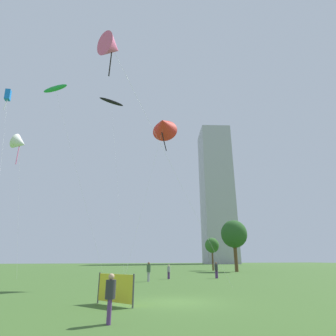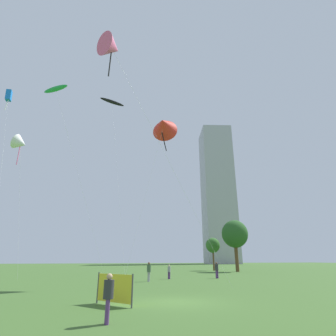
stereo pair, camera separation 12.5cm
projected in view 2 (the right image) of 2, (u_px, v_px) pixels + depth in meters
name	position (u px, v px, depth m)	size (l,w,h in m)	color
ground	(177.00, 302.00, 14.09)	(280.00, 280.00, 0.00)	#3D6028
person_standing_0	(169.00, 271.00, 30.82)	(0.35, 0.35, 1.56)	#593372
person_standing_2	(149.00, 270.00, 27.35)	(0.42, 0.42, 1.87)	gray
person_standing_3	(217.00, 269.00, 31.82)	(0.41, 0.41, 1.83)	#593372
person_standing_4	(108.00, 294.00, 9.65)	(0.37, 0.37, 1.67)	#593372
kite_flying_0	(111.00, 47.00, 21.84)	(12.26, 4.08, 19.74)	silver
kite_flying_1	(9.00, 96.00, 43.69)	(6.12, 10.88, 28.69)	silver
kite_flying_2	(112.00, 102.00, 54.74)	(5.80, 8.82, 33.66)	silver
kite_flying_3	(21.00, 143.00, 35.71)	(3.80, 2.35, 18.12)	silver
kite_flying_4	(164.00, 126.00, 29.05)	(5.80, 4.76, 17.50)	silver
kite_flying_5	(56.00, 89.00, 38.14)	(11.00, 8.58, 25.73)	silver
park_tree_0	(213.00, 245.00, 54.12)	(2.83, 2.83, 6.31)	brown
park_tree_1	(235.00, 234.00, 49.81)	(4.81, 4.81, 9.17)	brown
distant_highrise_0	(218.00, 193.00, 139.12)	(14.97, 17.78, 69.97)	#A8A8AD
event_banner	(114.00, 288.00, 13.33)	(1.59, 2.02, 1.50)	#4C4C4C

